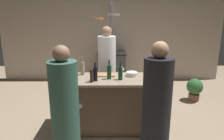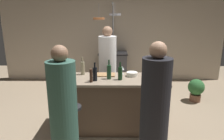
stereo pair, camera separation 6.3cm
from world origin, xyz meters
name	(u,v)px [view 2 (the right image)]	position (x,y,z in m)	size (l,w,h in m)	color
ground_plane	(112,127)	(0.00, 0.00, 0.00)	(9.00, 9.00, 0.00)	gray
back_wall	(113,36)	(0.00, 2.85, 1.30)	(6.40, 0.16, 2.60)	#BCAD99
kitchen_island	(112,103)	(0.00, 0.00, 0.45)	(1.80, 0.72, 0.90)	brown
stove_range	(113,68)	(0.00, 2.45, 0.45)	(0.80, 0.64, 0.89)	#47474C
chef	(108,71)	(-0.10, 0.85, 0.79)	(0.36, 0.36, 1.70)	white
bar_stool_right	(151,126)	(0.56, -0.62, 0.38)	(0.28, 0.28, 0.68)	#4C4C51
guest_right	(154,114)	(0.52, -1.00, 0.76)	(0.35, 0.35, 1.64)	black
bar_stool_left	(73,126)	(-0.55, -0.62, 0.38)	(0.28, 0.28, 0.68)	#4C4C51
guest_left	(64,116)	(-0.57, -1.02, 0.74)	(0.34, 0.34, 1.60)	#33594C
overhead_pot_rack	(110,26)	(-0.06, 1.94, 1.64)	(0.60, 1.48, 2.17)	gray
potted_plant	(196,89)	(1.89, 1.16, 0.30)	(0.36, 0.36, 0.52)	brown
cutting_board	(106,75)	(-0.11, 0.18, 0.91)	(0.32, 0.22, 0.02)	#997047
pepper_mill	(91,76)	(-0.32, -0.21, 1.01)	(0.05, 0.05, 0.21)	#382319
wine_bottle_dark	(95,74)	(-0.27, -0.14, 1.01)	(0.07, 0.07, 0.30)	black
wine_bottle_green	(109,72)	(-0.05, -0.04, 1.02)	(0.07, 0.07, 0.32)	#193D23
wine_bottle_white	(83,68)	(-0.51, 0.22, 1.02)	(0.07, 0.07, 0.31)	gray
wine_bottle_red	(120,73)	(0.13, -0.08, 1.01)	(0.07, 0.07, 0.29)	#143319
wine_glass_by_chef	(153,73)	(0.68, -0.02, 1.01)	(0.07, 0.07, 0.15)	silver
wine_glass_near_right_guest	(122,68)	(0.18, 0.25, 1.01)	(0.07, 0.07, 0.15)	silver
mixing_bowl_ceramic	(132,74)	(0.34, 0.12, 0.94)	(0.19, 0.19, 0.07)	silver
mixing_bowl_steel	(70,73)	(-0.74, 0.18, 0.94)	(0.15, 0.15, 0.07)	#B7B7BC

